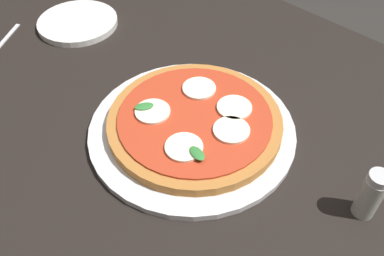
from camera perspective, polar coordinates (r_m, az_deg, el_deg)
The scene contains 5 objects.
dining_table at distance 0.81m, azimuth -0.77°, elevation -4.22°, with size 1.49×0.96×0.77m.
serving_tray at distance 0.72m, azimuth -0.00°, elevation -0.22°, with size 0.36×0.36×0.01m, color silver.
pizza at distance 0.71m, azimuth 0.46°, elevation 1.05°, with size 0.30×0.30×0.03m.
plate_white at distance 1.03m, azimuth -15.49°, elevation 13.86°, with size 0.18×0.18×0.01m, color white.
pepper_shaker at distance 0.64m, azimuth 23.47°, elevation -8.44°, with size 0.03×0.03×0.09m.
Camera 1 is at (0.37, -0.36, 1.30)m, focal length 38.62 mm.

